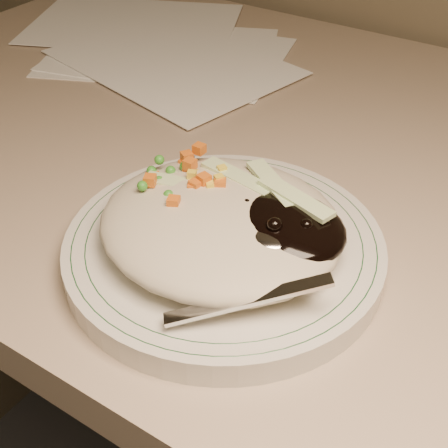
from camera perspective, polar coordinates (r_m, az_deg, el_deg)
The scene contains 5 objects.
desk at distance 0.75m, azimuth 13.73°, elevation -9.09°, with size 1.40×0.70×0.74m.
plate at distance 0.50m, azimuth 0.00°, elevation -2.35°, with size 0.26×0.26×0.02m, color silver.
plate_rim at distance 0.50m, azimuth 0.00°, elevation -1.46°, with size 0.24×0.24×0.00m.
meal at distance 0.48m, azimuth 0.37°, elevation 0.31°, with size 0.20×0.19×0.05m.
papers at distance 0.89m, azimuth -5.99°, elevation 15.80°, with size 0.48×0.38×0.00m.
Camera 1 is at (0.13, 0.87, 1.07)m, focal length 50.00 mm.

